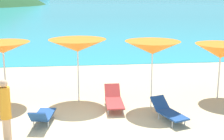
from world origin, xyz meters
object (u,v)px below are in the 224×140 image
at_px(lounge_chair_2, 43,115).
at_px(umbrella_4, 221,51).
at_px(lounge_chair_3, 114,99).
at_px(umbrella_1, 3,48).
at_px(lounge_chair_1, 168,111).
at_px(umbrella_2, 78,46).
at_px(beachgoer_0, 5,109).
at_px(umbrella_3, 153,48).

bearing_deg(lounge_chair_2, umbrella_4, -154.95).
bearing_deg(lounge_chair_3, umbrella_1, 165.86).
distance_m(lounge_chair_1, lounge_chair_3, 2.09).
height_order(umbrella_2, lounge_chair_3, umbrella_2).
relative_size(lounge_chair_1, beachgoer_0, 0.91).
xyz_separation_m(umbrella_4, beachgoer_0, (-7.44, -3.02, -0.92)).
height_order(umbrella_3, beachgoer_0, umbrella_3).
bearing_deg(umbrella_2, lounge_chair_3, -37.76).
bearing_deg(beachgoer_0, lounge_chair_1, 169.87).
bearing_deg(lounge_chair_1, umbrella_2, 123.05).
bearing_deg(lounge_chair_1, umbrella_1, 138.19).
bearing_deg(beachgoer_0, umbrella_2, -143.40).
bearing_deg(umbrella_1, umbrella_4, -2.99).
distance_m(lounge_chair_2, lounge_chair_3, 2.69).
bearing_deg(umbrella_3, umbrella_1, 168.67).
bearing_deg(beachgoer_0, lounge_chair_2, -149.46).
distance_m(umbrella_2, umbrella_4, 5.44).
distance_m(umbrella_1, lounge_chair_3, 4.46).
distance_m(umbrella_1, umbrella_2, 2.71).
relative_size(umbrella_4, lounge_chair_1, 1.33).
relative_size(umbrella_1, lounge_chair_1, 1.42).
bearing_deg(lounge_chair_2, beachgoer_0, 61.52).
relative_size(umbrella_1, umbrella_3, 0.96).
bearing_deg(umbrella_4, umbrella_2, 176.97).
bearing_deg(beachgoer_0, umbrella_1, -100.67).
bearing_deg(umbrella_1, umbrella_2, -2.91).
xyz_separation_m(lounge_chair_2, lounge_chair_3, (2.40, 1.23, 0.02)).
height_order(umbrella_1, lounge_chair_2, umbrella_1).
height_order(umbrella_3, lounge_chair_1, umbrella_3).
relative_size(umbrella_1, lounge_chair_3, 1.34).
height_order(umbrella_2, lounge_chair_1, umbrella_2).
distance_m(lounge_chair_3, beachgoer_0, 4.06).
height_order(umbrella_1, lounge_chair_3, umbrella_1).
bearing_deg(umbrella_4, umbrella_1, 177.01).
height_order(umbrella_2, umbrella_4, umbrella_2).
height_order(lounge_chair_1, lounge_chair_3, lounge_chair_3).
relative_size(lounge_chair_2, beachgoer_0, 0.87).
bearing_deg(umbrella_4, beachgoer_0, -157.89).
bearing_deg(umbrella_3, lounge_chair_3, -178.71).
bearing_deg(umbrella_4, lounge_chair_2, -163.88).
distance_m(umbrella_4, lounge_chair_2, 7.03).
distance_m(umbrella_1, umbrella_4, 8.15).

